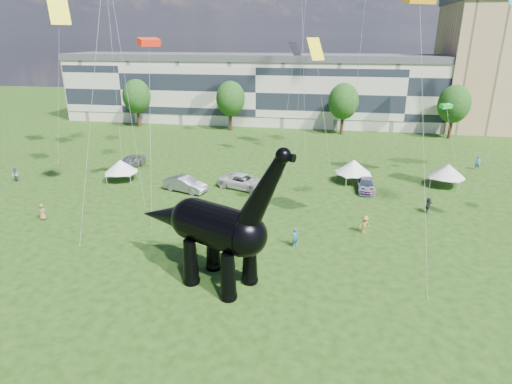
# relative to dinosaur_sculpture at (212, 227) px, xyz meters

# --- Properties ---
(ground) EXTENTS (220.00, 220.00, 0.00)m
(ground) POSITION_rel_dinosaur_sculpture_xyz_m (1.50, -2.80, -4.16)
(ground) COLOR #16330C
(ground) RESTS_ON ground
(terrace_row) EXTENTS (78.00, 11.00, 12.00)m
(terrace_row) POSITION_rel_dinosaur_sculpture_xyz_m (-6.50, 59.20, 1.84)
(terrace_row) COLOR beige
(terrace_row) RESTS_ON ground
(tree_far_left) EXTENTS (5.20, 5.20, 9.44)m
(tree_far_left) POSITION_rel_dinosaur_sculpture_xyz_m (-28.50, 50.20, 2.13)
(tree_far_left) COLOR #382314
(tree_far_left) RESTS_ON ground
(tree_mid_left) EXTENTS (5.20, 5.20, 9.44)m
(tree_mid_left) POSITION_rel_dinosaur_sculpture_xyz_m (-10.50, 50.20, 2.13)
(tree_mid_left) COLOR #382314
(tree_mid_left) RESTS_ON ground
(tree_mid_right) EXTENTS (5.20, 5.20, 9.44)m
(tree_mid_right) POSITION_rel_dinosaur_sculpture_xyz_m (9.50, 50.20, 2.13)
(tree_mid_right) COLOR #382314
(tree_mid_right) RESTS_ON ground
(tree_far_right) EXTENTS (5.20, 5.20, 9.44)m
(tree_far_right) POSITION_rel_dinosaur_sculpture_xyz_m (27.50, 50.20, 2.13)
(tree_far_right) COLOR #382314
(tree_far_right) RESTS_ON ground
(dinosaur_sculpture) EXTENTS (13.01, 7.45, 11.03)m
(dinosaur_sculpture) POSITION_rel_dinosaur_sculpture_xyz_m (0.00, 0.00, 0.00)
(dinosaur_sculpture) COLOR black
(dinosaur_sculpture) RESTS_ON ground
(car_silver) EXTENTS (2.99, 5.12, 1.64)m
(car_silver) POSITION_rel_dinosaur_sculpture_xyz_m (-18.25, 24.84, -3.35)
(car_silver) COLOR #A4A4A9
(car_silver) RESTS_ON ground
(car_grey) EXTENTS (5.38, 3.24, 1.67)m
(car_grey) POSITION_rel_dinosaur_sculpture_xyz_m (-8.10, 17.40, -3.33)
(car_grey) COLOR slate
(car_grey) RESTS_ON ground
(car_white) EXTENTS (6.49, 4.41, 1.65)m
(car_white) POSITION_rel_dinosaur_sculpture_xyz_m (-1.81, 19.51, -3.34)
(car_white) COLOR silver
(car_white) RESTS_ON ground
(car_dark) EXTENTS (2.09, 4.76, 1.36)m
(car_dark) POSITION_rel_dinosaur_sculpture_xyz_m (11.89, 21.20, -3.48)
(car_dark) COLOR #595960
(car_dark) RESTS_ON ground
(gazebo_near) EXTENTS (5.30, 5.30, 2.83)m
(gazebo_near) POSITION_rel_dinosaur_sculpture_xyz_m (10.55, 23.73, -2.17)
(gazebo_near) COLOR white
(gazebo_near) RESTS_ON ground
(gazebo_far) EXTENTS (5.11, 5.11, 2.77)m
(gazebo_far) POSITION_rel_dinosaur_sculpture_xyz_m (21.11, 24.17, -2.22)
(gazebo_far) COLOR silver
(gazebo_far) RESTS_ON ground
(gazebo_left) EXTENTS (4.43, 4.43, 2.66)m
(gazebo_left) POSITION_rel_dinosaur_sculpture_xyz_m (-16.78, 19.48, -2.30)
(gazebo_left) COLOR white
(gazebo_left) RESTS_ON ground
(visitors) EXTENTS (56.64, 26.28, 1.87)m
(visitors) POSITION_rel_dinosaur_sculpture_xyz_m (-1.11, 15.49, -3.30)
(visitors) COLOR #71377D
(visitors) RESTS_ON ground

